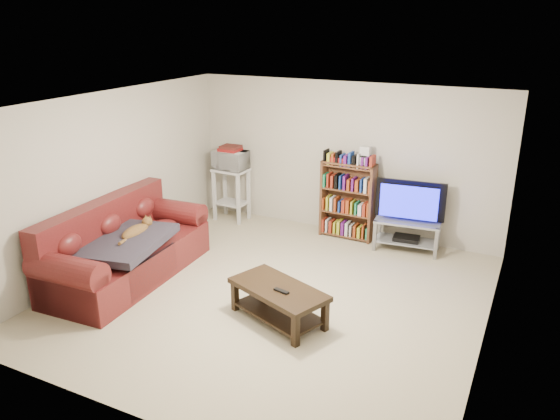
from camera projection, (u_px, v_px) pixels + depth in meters
The scene contains 19 objects.
floor at pixel (273, 295), 6.87m from camera, with size 5.00×5.00×0.00m, color #C7BA94.
ceiling at pixel (272, 104), 6.07m from camera, with size 5.00×5.00×0.00m, color white.
wall_back at pixel (345, 159), 8.58m from camera, with size 5.00×5.00×0.00m, color beige.
wall_front at pixel (131, 297), 4.36m from camera, with size 5.00×5.00×0.00m, color beige.
wall_left at pixel (111, 179), 7.51m from camera, with size 5.00×5.00×0.00m, color beige.
wall_right at pixel (496, 242), 5.43m from camera, with size 5.00×5.00×0.00m, color beige.
sofa at pixel (123, 252), 7.28m from camera, with size 1.16×2.46×1.03m.
blanket at pixel (125, 242), 6.98m from camera, with size 0.93×1.20×0.10m, color #2E2934.
cat at pixel (135, 232), 7.15m from camera, with size 0.26×0.66×0.20m, color brown, non-canonical shape.
coffee_table at pixel (279, 297), 6.23m from camera, with size 1.29×0.96×0.42m.
remote at pixel (281, 291), 6.08m from camera, with size 0.19×0.05×0.02m, color black.
tv_stand at pixel (407, 230), 8.10m from camera, with size 0.98×0.52×0.47m.
television at pixel (409, 202), 7.95m from camera, with size 1.02×0.13×0.59m, color black.
dvd_player at pixel (406, 238), 8.14m from camera, with size 0.38×0.26×0.06m, color black.
bookshelf at pixel (348, 199), 8.49m from camera, with size 0.85×0.29×1.22m.
shelf_clutter at pixel (356, 156), 8.22m from camera, with size 0.62×0.19×0.28m.
microwave_stand at pixel (231, 187), 9.27m from camera, with size 0.58×0.43×0.90m.
microwave at pixel (230, 160), 9.10m from camera, with size 0.55×0.38×0.31m, color silver.
game_boxes at pixel (230, 149), 9.04m from camera, with size 0.33×0.29×0.05m, color maroon.
Camera 1 is at (2.78, -5.45, 3.32)m, focal length 35.00 mm.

